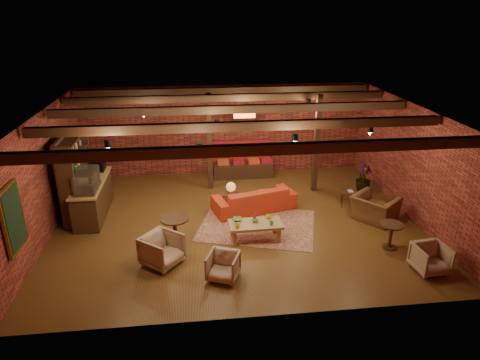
{
  "coord_description": "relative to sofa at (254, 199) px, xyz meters",
  "views": [
    {
      "loc": [
        -1.15,
        -10.73,
        5.7
      ],
      "look_at": [
        0.12,
        0.2,
        1.22
      ],
      "focal_mm": 32.0,
      "sensor_mm": 36.0,
      "label": 1
    }
  ],
  "objects": [
    {
      "name": "armchair_right",
      "position": [
        3.31,
        -1.08,
        0.14
      ],
      "size": [
        1.29,
        1.35,
        0.99
      ],
      "primitive_type": "imported",
      "rotation": [
        0.0,
        0.0,
        2.26
      ],
      "color": "brown",
      "rests_on": "floor"
    },
    {
      "name": "post_right",
      "position": [
        2.19,
        1.22,
        1.24
      ],
      "size": [
        0.16,
        0.16,
        3.2
      ],
      "primitive_type": "cube",
      "color": "black",
      "rests_on": "ground"
    },
    {
      "name": "ceiling_beams",
      "position": [
        -0.61,
        -0.78,
        2.72
      ],
      "size": [
        9.8,
        6.4,
        0.22
      ],
      "primitive_type": null,
      "color": "black",
      "rests_on": "ceiling"
    },
    {
      "name": "ceiling_pipe",
      "position": [
        -0.61,
        0.82,
        2.49
      ],
      "size": [
        9.6,
        0.12,
        0.12
      ],
      "primitive_type": "cylinder",
      "rotation": [
        0.0,
        1.57,
        0.0
      ],
      "color": "black",
      "rests_on": "ceiling"
    },
    {
      "name": "wall_left",
      "position": [
        -5.61,
        -0.78,
        1.24
      ],
      "size": [
        0.02,
        8.0,
        3.2
      ],
      "primitive_type": "cube",
      "color": "maroon",
      "rests_on": "ground"
    },
    {
      "name": "ceiling_spotlights",
      "position": [
        -0.61,
        -0.78,
        2.5
      ],
      "size": [
        6.4,
        4.4,
        0.28
      ],
      "primitive_type": null,
      "color": "black",
      "rests_on": "ceiling"
    },
    {
      "name": "rug",
      "position": [
        -0.05,
        -1.02,
        -0.35
      ],
      "size": [
        3.67,
        3.18,
        0.01
      ],
      "primitive_type": "cube",
      "rotation": [
        0.0,
        0.0,
        -0.29
      ],
      "color": "maroon",
      "rests_on": "floor"
    },
    {
      "name": "service_counter",
      "position": [
        -4.71,
        0.22,
        0.44
      ],
      "size": [
        0.8,
        2.5,
        1.6
      ],
      "primitive_type": null,
      "color": "black",
      "rests_on": "ground"
    },
    {
      "name": "sofa",
      "position": [
        0.0,
        0.0,
        0.0
      ],
      "size": [
        2.62,
        1.59,
        0.72
      ],
      "primitive_type": "imported",
      "rotation": [
        0.0,
        0.0,
        3.42
      ],
      "color": "red",
      "rests_on": "floor"
    },
    {
      "name": "service_sign",
      "position": [
        -0.01,
        2.32,
        1.99
      ],
      "size": [
        0.86,
        0.06,
        0.3
      ],
      "primitive_type": "cube",
      "color": "#FF4D19",
      "rests_on": "ceiling"
    },
    {
      "name": "coffee_table",
      "position": [
        -0.24,
        -1.76,
        0.06
      ],
      "size": [
        1.4,
        0.72,
        0.73
      ],
      "rotation": [
        0.0,
        0.0,
        0.03
      ],
      "color": "olive",
      "rests_on": "floor"
    },
    {
      "name": "plant_counter",
      "position": [
        -4.61,
        0.42,
        0.86
      ],
      "size": [
        0.35,
        0.39,
        0.3
      ],
      "primitive_type": "imported",
      "color": "#337F33",
      "rests_on": "service_counter"
    },
    {
      "name": "banquette",
      "position": [
        -0.01,
        2.77,
        0.14
      ],
      "size": [
        2.1,
        0.7,
        1.0
      ],
      "primitive_type": null,
      "color": "maroon",
      "rests_on": "ground"
    },
    {
      "name": "wall_right",
      "position": [
        4.39,
        -0.78,
        1.24
      ],
      "size": [
        0.02,
        8.0,
        3.2
      ],
      "primitive_type": "cube",
      "color": "maroon",
      "rests_on": "ground"
    },
    {
      "name": "shelving_hutch",
      "position": [
        -5.11,
        0.32,
        0.84
      ],
      "size": [
        0.52,
        2.0,
        2.4
      ],
      "primitive_type": null,
      "color": "black",
      "rests_on": "ground"
    },
    {
      "name": "side_table_lamp",
      "position": [
        -0.69,
        0.05,
        0.33
      ],
      "size": [
        0.55,
        0.55,
        0.9
      ],
      "rotation": [
        0.0,
        0.0,
        -0.37
      ],
      "color": "black",
      "rests_on": "floor"
    },
    {
      "name": "round_table_left",
      "position": [
        -2.3,
        -1.79,
        0.15
      ],
      "size": [
        0.72,
        0.72,
        0.75
      ],
      "color": "black",
      "rests_on": "floor"
    },
    {
      "name": "post_left",
      "position": [
        -1.21,
        1.82,
        1.24
      ],
      "size": [
        0.16,
        0.16,
        3.2
      ],
      "primitive_type": "cube",
      "color": "black",
      "rests_on": "ground"
    },
    {
      "name": "armchair_b",
      "position": [
        -1.2,
        -3.4,
        -0.02
      ],
      "size": [
        0.84,
        0.82,
        0.68
      ],
      "primitive_type": "imported",
      "rotation": [
        0.0,
        0.0,
        -0.37
      ],
      "color": "beige",
      "rests_on": "floor"
    },
    {
      "name": "wall_back",
      "position": [
        -0.61,
        3.22,
        1.24
      ],
      "size": [
        10.0,
        0.02,
        3.2
      ],
      "primitive_type": "cube",
      "color": "maroon",
      "rests_on": "ground"
    },
    {
      "name": "floor",
      "position": [
        -0.61,
        -0.78,
        -0.36
      ],
      "size": [
        10.0,
        10.0,
        0.0
      ],
      "primitive_type": "plane",
      "color": "#3A200E",
      "rests_on": "ground"
    },
    {
      "name": "plant_tall",
      "position": [
        3.79,
        1.0,
        0.98
      ],
      "size": [
        1.78,
        1.78,
        2.67
      ],
      "primitive_type": "imported",
      "rotation": [
        0.0,
        0.0,
        0.21
      ],
      "color": "#4C7F4C",
      "rests_on": "floor"
    },
    {
      "name": "chalkboard_menu",
      "position": [
        -5.54,
        -3.08,
        1.24
      ],
      "size": [
        0.08,
        0.96,
        1.46
      ],
      "primitive_type": "cube",
      "color": "black",
      "rests_on": "wall_left"
    },
    {
      "name": "side_table_book",
      "position": [
        2.89,
        -0.05,
        0.08
      ],
      "size": [
        0.51,
        0.51,
        0.49
      ],
      "rotation": [
        0.0,
        0.0,
        -0.26
      ],
      "color": "black",
      "rests_on": "floor"
    },
    {
      "name": "round_table_right",
      "position": [
        3.1,
        -2.58,
        0.09
      ],
      "size": [
        0.58,
        0.58,
        0.68
      ],
      "color": "black",
      "rests_on": "floor"
    },
    {
      "name": "wall_front",
      "position": [
        -0.61,
        -4.78,
        1.24
      ],
      "size": [
        10.0,
        0.02,
        3.2
      ],
      "primitive_type": "cube",
      "color": "maroon",
      "rests_on": "ground"
    },
    {
      "name": "armchair_a",
      "position": [
        -2.58,
        -2.67,
        0.06
      ],
      "size": [
        1.11,
        1.11,
        0.84
      ],
      "primitive_type": "imported",
      "rotation": [
        0.0,
        0.0,
        0.89
      ],
      "color": "beige",
      "rests_on": "floor"
    },
    {
      "name": "ceiling",
      "position": [
        -0.61,
        -0.78,
        2.84
      ],
      "size": [
        10.0,
        8.0,
        0.02
      ],
      "primitive_type": "cube",
      "color": "black",
      "rests_on": "wall_back"
    },
    {
      "name": "armchair_far",
      "position": [
        3.56,
        -3.67,
        0.01
      ],
      "size": [
        0.77,
        0.73,
        0.73
      ],
      "primitive_type": "imported",
      "rotation": [
        0.0,
        0.0,
        0.09
      ],
      "color": "beige",
      "rests_on": "floor"
    }
  ]
}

